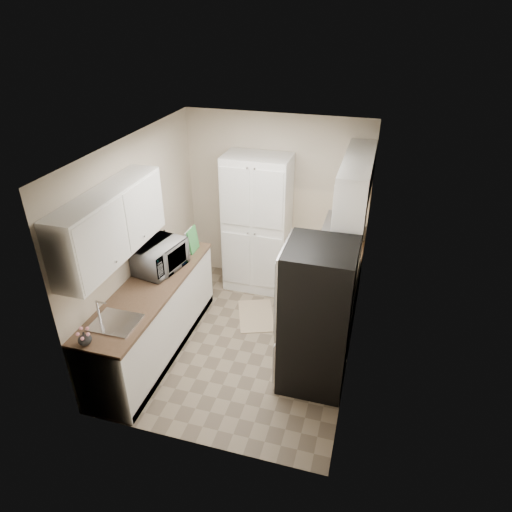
{
  "coord_description": "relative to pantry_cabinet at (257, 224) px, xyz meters",
  "views": [
    {
      "loc": [
        1.39,
        -4.3,
        3.78
      ],
      "look_at": [
        0.12,
        0.15,
        1.17
      ],
      "focal_mm": 32.0,
      "sensor_mm": 36.0,
      "label": 1
    }
  ],
  "objects": [
    {
      "name": "room_shell",
      "position": [
        0.18,
        -1.32,
        0.63
      ],
      "size": [
        2.64,
        3.24,
        2.52
      ],
      "color": "beige",
      "rests_on": "ground"
    },
    {
      "name": "fruit_basket",
      "position": [
        1.27,
        -0.01,
        0.19
      ],
      "size": [
        0.31,
        0.31,
        0.11
      ],
      "primitive_type": null,
      "rotation": [
        0.0,
        0.0,
        -0.16
      ],
      "color": "#FF9500",
      "rests_on": "toaster_oven"
    },
    {
      "name": "base_cabinet_left",
      "position": [
        -0.79,
        -1.75,
        -0.56
      ],
      "size": [
        0.6,
        2.3,
        0.88
      ],
      "primitive_type": "cube",
      "color": "white",
      "rests_on": "ground"
    },
    {
      "name": "cutting_board",
      "position": [
        -0.63,
        -0.82,
        0.08
      ],
      "size": [
        0.02,
        0.25,
        0.31
      ],
      "primitive_type": "cube",
      "rotation": [
        0.0,
        0.0,
        0.0
      ],
      "color": "green",
      "rests_on": "countertop_left"
    },
    {
      "name": "base_cabinet_right",
      "position": [
        1.19,
        -0.12,
        -0.56
      ],
      "size": [
        0.6,
        0.8,
        0.88
      ],
      "primitive_type": "cube",
      "color": "white",
      "rests_on": "ground"
    },
    {
      "name": "refrigerator",
      "position": [
        1.14,
        -1.73,
        -0.15
      ],
      "size": [
        0.7,
        0.72,
        1.7
      ],
      "primitive_type": "cube",
      "color": "#B7B7BC",
      "rests_on": "ground"
    },
    {
      "name": "microwave",
      "position": [
        -0.82,
        -1.37,
        0.09
      ],
      "size": [
        0.53,
        0.69,
        0.34
      ],
      "primitive_type": "imported",
      "rotation": [
        0.0,
        0.0,
        1.38
      ],
      "color": "#B9B9BF",
      "rests_on": "countertop_left"
    },
    {
      "name": "countertop_right",
      "position": [
        1.19,
        -0.12,
        -0.1
      ],
      "size": [
        0.63,
        0.83,
        0.04
      ],
      "primitive_type": "cube",
      "color": "brown",
      "rests_on": "base_cabinet_right"
    },
    {
      "name": "electric_range",
      "position": [
        1.17,
        -0.93,
        -0.52
      ],
      "size": [
        0.71,
        0.78,
        1.13
      ],
      "color": "#B7B7BC",
      "rests_on": "ground"
    },
    {
      "name": "kitchen_mat",
      "position": [
        0.21,
        -0.78,
        -0.99
      ],
      "size": [
        0.69,
        0.85,
        0.01
      ],
      "primitive_type": "cube",
      "rotation": [
        0.0,
        0.0,
        0.36
      ],
      "color": "tan",
      "rests_on": "ground"
    },
    {
      "name": "flower_vase",
      "position": [
        -0.89,
        -2.82,
        -0.01
      ],
      "size": [
        0.15,
        0.15,
        0.13
      ],
      "primitive_type": "imported",
      "rotation": [
        0.0,
        0.0,
        -0.16
      ],
      "color": "silver",
      "rests_on": "countertop_left"
    },
    {
      "name": "ground",
      "position": [
        0.2,
        -1.32,
        -1.0
      ],
      "size": [
        3.2,
        3.2,
        0.0
      ],
      "primitive_type": "plane",
      "color": "#7A6B56",
      "rests_on": "ground"
    },
    {
      "name": "countertop_left",
      "position": [
        -0.79,
        -1.75,
        -0.1
      ],
      "size": [
        0.63,
        2.33,
        0.04
      ],
      "primitive_type": "cube",
      "color": "brown",
      "rests_on": "base_cabinet_left"
    },
    {
      "name": "pantry_cabinet",
      "position": [
        0.0,
        0.0,
        0.0
      ],
      "size": [
        0.9,
        0.55,
        2.0
      ],
      "primitive_type": "cube",
      "color": "white",
      "rests_on": "ground"
    },
    {
      "name": "toaster_oven",
      "position": [
        1.29,
        -0.04,
        0.03
      ],
      "size": [
        0.42,
        0.46,
        0.22
      ],
      "primitive_type": "cube",
      "rotation": [
        0.0,
        0.0,
        -0.4
      ],
      "color": "#B5B4B9",
      "rests_on": "countertop_right"
    },
    {
      "name": "wine_bottle",
      "position": [
        -0.94,
        -0.98,
        0.07
      ],
      "size": [
        0.08,
        0.08,
        0.3
      ],
      "primitive_type": "cylinder",
      "color": "black",
      "rests_on": "countertop_left"
    }
  ]
}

